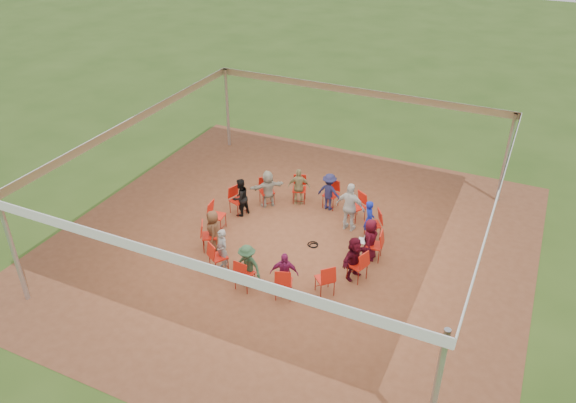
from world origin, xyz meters
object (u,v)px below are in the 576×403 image
at_px(chair_6, 238,201).
at_px(person_seated_5, 240,197).
at_px(chair_3, 331,195).
at_px(person_seated_10, 354,258).
at_px(chair_4, 299,190).
at_px(person_seated_1, 369,220).
at_px(chair_1, 373,224).
at_px(chair_7, 217,216).
at_px(person_seated_3, 299,187).
at_px(person_seated_0, 370,239).
at_px(person_seated_6, 213,231).
at_px(chair_0, 374,245).
at_px(chair_12, 325,279).
at_px(chair_2, 357,207).
at_px(cable_coil, 313,245).
at_px(person_seated_7, 222,250).
at_px(chair_8, 210,236).
at_px(laptop, 364,239).
at_px(chair_10, 245,274).
at_px(person_seated_9, 284,274).
at_px(chair_5, 267,192).
at_px(chair_9, 218,257).
at_px(person_seated_8, 247,266).
at_px(chair_11, 284,282).
at_px(standing_person, 350,207).
at_px(chair_13, 357,265).
at_px(person_seated_2, 329,192).
at_px(person_seated_4, 268,189).

relative_size(chair_6, person_seated_5, 0.73).
distance_m(chair_3, person_seated_10, 3.56).
bearing_deg(chair_4, person_seated_1, 139.54).
xyz_separation_m(chair_1, chair_4, (-2.75, 0.96, 0.00)).
relative_size(chair_7, person_seated_3, 0.73).
relative_size(chair_1, person_seated_0, 0.73).
height_order(chair_6, person_seated_6, person_seated_6).
height_order(chair_0, chair_12, same).
distance_m(chair_2, cable_coil, 1.99).
bearing_deg(chair_6, person_seated_5, 90.00).
height_order(person_seated_5, person_seated_7, same).
bearing_deg(chair_1, cable_coil, 96.09).
distance_m(chair_8, laptop, 4.28).
bearing_deg(chair_7, person_seated_3, 139.54).
bearing_deg(chair_6, person_seated_3, 151.15).
height_order(chair_7, chair_8, same).
bearing_deg(person_seated_10, chair_10, 143.32).
height_order(person_seated_1, person_seated_9, same).
distance_m(person_seated_9, cable_coil, 2.32).
distance_m(chair_1, chair_3, 2.03).
bearing_deg(chair_8, person_seated_1, 90.00).
xyz_separation_m(chair_5, chair_9, (0.41, -3.63, 0.00)).
distance_m(person_seated_5, person_seated_8, 3.47).
distance_m(chair_5, chair_6, 1.04).
xyz_separation_m(chair_1, chair_5, (-3.63, 0.40, 0.00)).
bearing_deg(chair_11, person_seated_0, 40.46).
height_order(chair_11, laptop, chair_11).
xyz_separation_m(chair_7, person_seated_3, (1.59, 2.36, 0.17)).
bearing_deg(person_seated_5, chair_9, 36.68).
relative_size(person_seated_0, person_seated_10, 1.00).
xyz_separation_m(person_seated_6, standing_person, (3.10, 2.55, 0.15)).
bearing_deg(cable_coil, person_seated_1, 38.74).
relative_size(chair_5, chair_13, 1.00).
height_order(chair_1, chair_6, same).
bearing_deg(person_seated_10, chair_12, 173.73).
bearing_deg(chair_4, chair_7, 38.57).
distance_m(chair_8, standing_person, 4.15).
bearing_deg(chair_4, chair_3, 167.14).
bearing_deg(chair_12, chair_0, 25.71).
distance_m(chair_10, person_seated_2, 4.56).
bearing_deg(chair_2, chair_10, 102.86).
xyz_separation_m(chair_5, person_seated_1, (3.53, -0.47, 0.17)).
bearing_deg(person_seated_6, person_seated_4, 141.43).
height_order(chair_0, chair_2, same).
bearing_deg(person_seated_9, person_seated_4, 102.86).
bearing_deg(cable_coil, person_seated_2, 99.41).
bearing_deg(person_seated_9, chair_7, 129.78).
bearing_deg(person_seated_1, person_seated_5, 64.29).
bearing_deg(cable_coil, chair_10, -108.90).
bearing_deg(person_seated_1, person_seated_0, 167.14).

